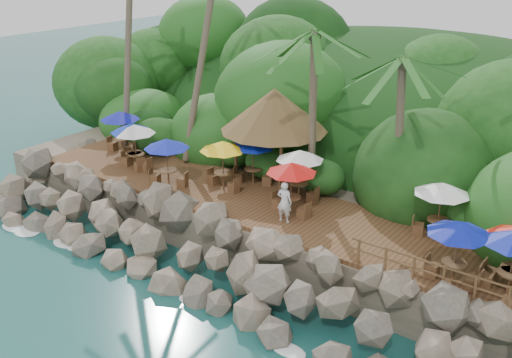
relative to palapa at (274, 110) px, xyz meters
The scene contains 11 objects.
ground 11.03m from the palapa, 82.05° to the right, with size 140.00×140.00×0.00m, color #19514F.
land_base 8.31m from the palapa, 79.03° to the left, with size 32.00×25.20×2.10m, color gray.
jungle_hill 15.39m from the palapa, 84.78° to the left, with size 44.80×28.00×15.40m, color #143811.
seawall 8.75m from the palapa, 79.91° to the right, with size 29.00×4.00×2.30m, color gray, non-canonical shape.
terrace 5.05m from the palapa, 68.51° to the right, with size 26.00×5.00×0.20m, color brown.
jungle_foliage 8.23m from the palapa, 77.17° to the left, with size 44.00×16.00×12.00m, color #143811, non-canonical shape.
foam_line 10.76m from the palapa, 81.79° to the right, with size 25.20×0.80×0.06m.
palapa is the anchor object (origin of this frame).
dining_clusters 4.23m from the palapa, 55.83° to the right, with size 24.38×5.46×2.45m.
railing 13.36m from the palapa, 25.65° to the right, with size 8.30×0.10×1.00m.
waiter 6.24m from the palapa, 50.30° to the right, with size 0.69×0.45×1.89m, color silver.
Camera 1 is at (15.35, -14.70, 13.86)m, focal length 41.79 mm.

